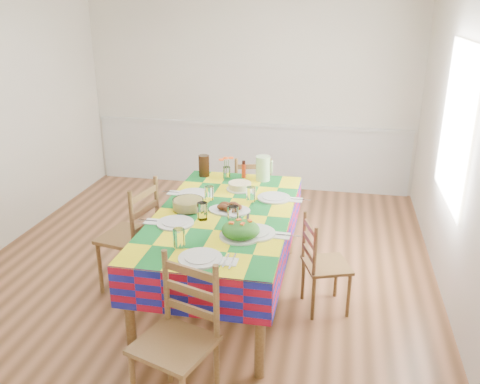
# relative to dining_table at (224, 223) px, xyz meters

# --- Properties ---
(room) EXTENTS (4.58, 5.08, 2.78)m
(room) POSITION_rel_dining_table_xyz_m (-0.32, 0.47, 0.62)
(room) COLOR brown
(room) RESTS_ON ground
(wainscot) EXTENTS (4.41, 0.06, 0.92)m
(wainscot) POSITION_rel_dining_table_xyz_m (-0.32, 2.95, -0.24)
(wainscot) COLOR silver
(wainscot) RESTS_ON room
(window_right) EXTENTS (0.00, 1.40, 1.40)m
(window_right) POSITION_rel_dining_table_xyz_m (1.91, 0.77, 0.77)
(window_right) COLOR white
(window_right) RESTS_ON room
(dining_table) EXTENTS (1.14, 2.11, 0.82)m
(dining_table) POSITION_rel_dining_table_xyz_m (0.00, 0.00, 0.00)
(dining_table) COLOR brown
(dining_table) RESTS_ON room
(setting_near_head) EXTENTS (0.50, 0.34, 0.15)m
(setting_near_head) POSITION_rel_dining_table_xyz_m (-0.03, -0.79, 0.13)
(setting_near_head) COLOR silver
(setting_near_head) RESTS_ON dining_table
(setting_left_near) EXTENTS (0.55, 0.33, 0.15)m
(setting_left_near) POSITION_rel_dining_table_xyz_m (-0.27, -0.25, 0.12)
(setting_left_near) COLOR silver
(setting_left_near) RESTS_ON dining_table
(setting_left_far) EXTENTS (0.53, 0.32, 0.14)m
(setting_left_far) POSITION_rel_dining_table_xyz_m (-0.31, 0.32, 0.12)
(setting_left_far) COLOR silver
(setting_left_far) RESTS_ON dining_table
(setting_right_near) EXTENTS (0.60, 0.35, 0.15)m
(setting_right_near) POSITION_rel_dining_table_xyz_m (0.27, -0.31, 0.13)
(setting_right_near) COLOR silver
(setting_right_near) RESTS_ON dining_table
(setting_right_far) EXTENTS (0.57, 0.33, 0.15)m
(setting_right_far) POSITION_rel_dining_table_xyz_m (0.31, 0.36, 0.12)
(setting_right_far) COLOR silver
(setting_right_far) RESTS_ON dining_table
(meat_platter) EXTENTS (0.36, 0.26, 0.07)m
(meat_platter) POSITION_rel_dining_table_xyz_m (0.04, 0.04, 0.12)
(meat_platter) COLOR silver
(meat_platter) RESTS_ON dining_table
(salad_platter) EXTENTS (0.32, 0.32, 0.14)m
(salad_platter) POSITION_rel_dining_table_xyz_m (0.23, -0.43, 0.14)
(salad_platter) COLOR silver
(salad_platter) RESTS_ON dining_table
(pasta_bowl) EXTENTS (0.27, 0.27, 0.10)m
(pasta_bowl) POSITION_rel_dining_table_xyz_m (-0.31, 0.01, 0.14)
(pasta_bowl) COLOR white
(pasta_bowl) RESTS_ON dining_table
(cake) EXTENTS (0.25, 0.25, 0.07)m
(cake) POSITION_rel_dining_table_xyz_m (0.02, 0.58, 0.13)
(cake) COLOR silver
(cake) RESTS_ON dining_table
(serving_utensils) EXTENTS (0.16, 0.37, 0.01)m
(serving_utensils) POSITION_rel_dining_table_xyz_m (0.19, -0.10, 0.10)
(serving_utensils) COLOR black
(serving_utensils) RESTS_ON dining_table
(flower_vase) EXTENTS (0.15, 0.12, 0.24)m
(flower_vase) POSITION_rel_dining_table_xyz_m (-0.17, 0.86, 0.19)
(flower_vase) COLOR white
(flower_vase) RESTS_ON dining_table
(hot_sauce) EXTENTS (0.04, 0.04, 0.18)m
(hot_sauce) POSITION_rel_dining_table_xyz_m (-0.01, 0.93, 0.18)
(hot_sauce) COLOR red
(hot_sauce) RESTS_ON dining_table
(green_pitcher) EXTENTS (0.14, 0.14, 0.25)m
(green_pitcher) POSITION_rel_dining_table_xyz_m (0.20, 0.90, 0.22)
(green_pitcher) COLOR #BDEDA7
(green_pitcher) RESTS_ON dining_table
(tea_pitcher) EXTENTS (0.11, 0.11, 0.22)m
(tea_pitcher) POSITION_rel_dining_table_xyz_m (-0.41, 0.90, 0.20)
(tea_pitcher) COLOR black
(tea_pitcher) RESTS_ON dining_table
(name_card) EXTENTS (0.08, 0.02, 0.02)m
(name_card) POSITION_rel_dining_table_xyz_m (0.01, -0.99, 0.10)
(name_card) COLOR silver
(name_card) RESTS_ON dining_table
(chair_near) EXTENTS (0.57, 0.55, 1.02)m
(chair_near) POSITION_rel_dining_table_xyz_m (0.02, -1.33, -0.22)
(chair_near) COLOR brown
(chair_near) RESTS_ON room
(chair_far) EXTENTS (0.50, 0.49, 0.95)m
(chair_far) POSITION_rel_dining_table_xyz_m (0.01, 1.34, -0.26)
(chair_far) COLOR brown
(chair_far) RESTS_ON room
(chair_left) EXTENTS (0.52, 0.54, 1.05)m
(chair_left) POSITION_rel_dining_table_xyz_m (-0.84, -0.01, -0.21)
(chair_left) COLOR brown
(chair_left) RESTS_ON room
(chair_right) EXTENTS (0.46, 0.47, 0.85)m
(chair_right) POSITION_rel_dining_table_xyz_m (0.85, -0.01, -0.31)
(chair_right) COLOR brown
(chair_right) RESTS_ON room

